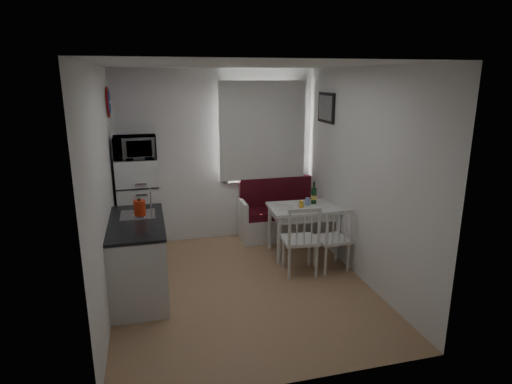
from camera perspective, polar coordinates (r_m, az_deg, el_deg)
floor at (r=5.34m, az=-1.76°, el=-12.53°), size 3.00×3.50×0.02m
ceiling at (r=4.73m, az=-2.02°, el=16.61°), size 3.00×3.50×0.02m
wall_back at (r=6.55m, az=-5.25°, el=4.73°), size 3.00×0.02×2.60m
wall_front at (r=3.26m, az=4.90°, el=-6.10°), size 3.00×0.02×2.60m
wall_left at (r=4.79m, az=-19.69°, el=-0.01°), size 0.02×3.50×2.60m
wall_right at (r=5.39m, az=13.88°, el=2.07°), size 0.02×3.50×2.60m
window at (r=6.62m, az=0.77°, el=7.75°), size 1.22×0.06×1.47m
curtain at (r=6.55m, az=0.93°, el=8.10°), size 1.35×0.02×1.50m
kitchen_counter at (r=5.18m, az=-15.38°, el=-8.40°), size 0.62×1.32×1.16m
wall_sign at (r=6.09m, az=-19.01°, el=11.26°), size 0.03×0.40×0.40m
picture_frame at (r=6.25m, az=9.31°, el=11.03°), size 0.04×0.52×0.42m
bench at (r=6.79m, az=3.29°, el=-3.48°), size 1.31×0.50×0.94m
dining_table at (r=6.08m, az=6.30°, el=-2.65°), size 0.98×0.71×0.71m
chair_left at (r=5.42m, az=6.28°, el=-5.49°), size 0.47×0.46×0.50m
chair_right at (r=5.61m, az=10.51°, el=-5.42°), size 0.43×0.42×0.46m
fridge at (r=6.27m, az=-15.28°, el=-1.88°), size 0.56×0.56×1.40m
microwave at (r=6.04m, az=-15.84°, el=5.74°), size 0.56×0.38×0.31m
kettle at (r=5.13m, az=-15.25°, el=-2.07°), size 0.16×0.16×0.22m
wine_bottle at (r=6.17m, az=7.72°, el=-0.09°), size 0.08×0.08×0.32m
drinking_glass_orange at (r=5.98m, az=6.06°, el=-1.63°), size 0.06×0.06×0.10m
drinking_glass_blue at (r=6.11m, az=6.87°, el=-1.26°), size 0.06×0.06×0.11m
plate at (r=5.97m, az=3.56°, el=-2.00°), size 0.26×0.26×0.02m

